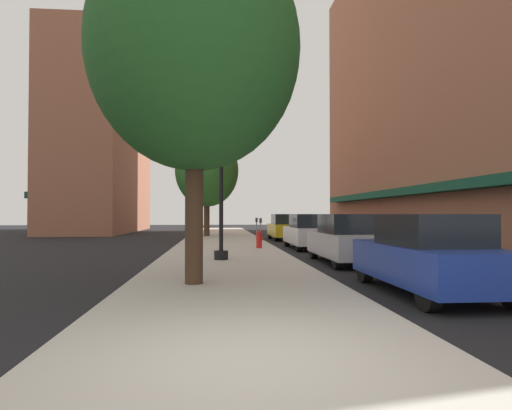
% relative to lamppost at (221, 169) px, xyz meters
% --- Properties ---
extents(ground_plane, '(90.00, 90.00, 0.00)m').
position_rel_lamppost_xyz_m(ground_plane, '(4.22, 7.92, -3.20)').
color(ground_plane, black).
extents(sidewalk_slab, '(4.80, 50.00, 0.12)m').
position_rel_lamppost_xyz_m(sidewalk_slab, '(0.22, 8.92, -3.14)').
color(sidewalk_slab, '#B7B2A8').
rests_on(sidewalk_slab, ground).
extents(building_right_brick, '(6.80, 40.00, 24.31)m').
position_rel_lamppost_xyz_m(building_right_brick, '(15.21, 11.92, 8.93)').
color(building_right_brick, '#9E6047').
rests_on(building_right_brick, ground).
extents(building_far_background, '(6.80, 18.00, 16.68)m').
position_rel_lamppost_xyz_m(building_far_background, '(-10.79, 26.92, 5.12)').
color(building_far_background, '#9E6047').
rests_on(building_far_background, ground).
extents(lamppost, '(0.48, 0.48, 5.90)m').
position_rel_lamppost_xyz_m(lamppost, '(0.00, 0.00, 0.00)').
color(lamppost, black).
rests_on(lamppost, sidewalk_slab).
extents(fire_hydrant, '(0.33, 0.26, 0.79)m').
position_rel_lamppost_xyz_m(fire_hydrant, '(1.77, 4.86, -2.68)').
color(fire_hydrant, red).
rests_on(fire_hydrant, sidewalk_slab).
extents(parking_meter_near, '(0.14, 0.09, 1.31)m').
position_rel_lamppost_xyz_m(parking_meter_near, '(2.27, 9.17, -2.25)').
color(parking_meter_near, slate).
rests_on(parking_meter_near, sidewalk_slab).
extents(parking_meter_far, '(0.14, 0.09, 1.31)m').
position_rel_lamppost_xyz_m(parking_meter_far, '(2.27, 11.63, -2.25)').
color(parking_meter_far, slate).
rests_on(parking_meter_far, sidewalk_slab).
extents(tree_near, '(4.47, 4.47, 7.20)m').
position_rel_lamppost_xyz_m(tree_near, '(-0.85, 16.12, 1.53)').
color(tree_near, '#422D1E').
rests_on(tree_near, sidewalk_slab).
extents(tree_mid, '(4.73, 4.73, 7.95)m').
position_rel_lamppost_xyz_m(tree_mid, '(-0.65, -5.05, 2.13)').
color(tree_mid, '#422D1E').
rests_on(tree_mid, sidewalk_slab).
extents(car_blue, '(1.80, 4.30, 1.66)m').
position_rel_lamppost_xyz_m(car_blue, '(4.22, -6.12, -2.39)').
color(car_blue, black).
rests_on(car_blue, ground).
extents(car_silver, '(1.80, 4.30, 1.66)m').
position_rel_lamppost_xyz_m(car_silver, '(4.22, -0.51, -2.39)').
color(car_silver, black).
rests_on(car_silver, ground).
extents(car_white, '(1.80, 4.30, 1.66)m').
position_rel_lamppost_xyz_m(car_white, '(4.22, 5.64, -2.39)').
color(car_white, black).
rests_on(car_white, ground).
extents(car_yellow, '(1.80, 4.30, 1.66)m').
position_rel_lamppost_xyz_m(car_yellow, '(4.22, 12.86, -2.39)').
color(car_yellow, black).
rests_on(car_yellow, ground).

